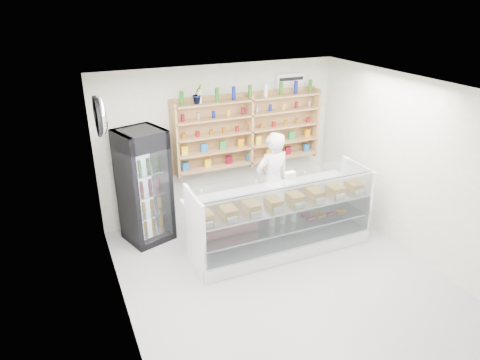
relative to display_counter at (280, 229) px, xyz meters
name	(u,v)px	position (x,y,z in m)	size (l,w,h in m)	color
room	(290,196)	(-0.36, -0.83, 1.04)	(5.00, 5.00, 5.00)	#9B9BA0
display_counter	(280,229)	(0.00, 0.00, 0.00)	(2.96, 0.88, 1.29)	white
shop_worker	(272,182)	(0.20, 0.69, 0.54)	(0.65, 0.43, 1.79)	silver
drinks_cooler	(144,186)	(-1.91, 1.21, 0.62)	(0.88, 0.86, 1.95)	black
wall_shelving	(250,131)	(0.14, 1.51, 1.24)	(2.84, 0.28, 1.33)	tan
potted_plant	(198,94)	(-0.83, 1.51, 2.00)	(0.18, 0.15, 0.33)	#1E6626
security_mirror	(101,116)	(-2.53, 0.37, 2.09)	(0.15, 0.50, 0.50)	silver
wall_sign	(291,79)	(1.04, 1.64, 2.09)	(0.62, 0.03, 0.20)	white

